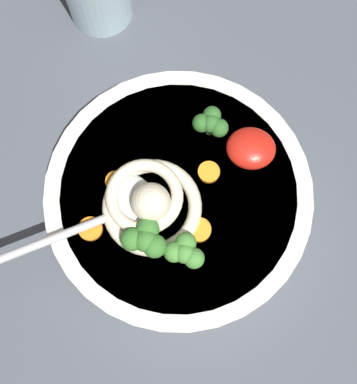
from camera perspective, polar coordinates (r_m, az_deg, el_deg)
table_slab at (r=50.07cm, az=-2.79°, el=-3.64°), size 96.65×96.65×3.34cm
soup_bowl at (r=46.39cm, az=0.00°, el=-0.72°), size 25.51×25.51×4.65cm
noodle_pile at (r=42.78cm, az=-3.62°, el=-1.09°), size 10.13×9.93×4.07cm
soup_spoon at (r=43.26cm, az=-7.21°, el=-2.53°), size 16.71×11.26×1.60cm
chili_sauce_dollop at (r=44.95cm, az=8.77°, el=5.26°), size 4.69×4.22×2.11cm
broccoli_floret_beside_chili at (r=41.30cm, az=-4.17°, el=-5.67°), size 4.15×3.57×3.28cm
broccoli_floret_far at (r=41.27cm, az=0.76°, el=-7.24°), size 3.65×3.14×2.89cm
broccoli_floret_beside_noodles at (r=44.79cm, az=3.95°, el=8.39°), size 3.46×2.98×2.74cm
carrot_slice_rear at (r=44.60cm, az=3.69°, el=2.43°), size 2.08×2.08×0.51cm
carrot_slice_extra_b at (r=44.62cm, az=-7.55°, el=1.28°), size 2.03×2.03×0.51cm
carrot_slice_right at (r=43.12cm, az=2.49°, el=-4.62°), size 2.24×2.24×0.66cm
carrot_slice_near_spoon at (r=43.95cm, az=-10.62°, el=-4.41°), size 2.22×2.22×0.45cm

